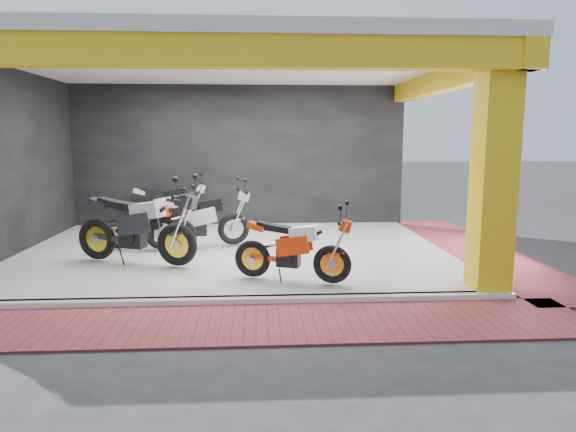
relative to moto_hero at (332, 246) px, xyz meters
name	(u,v)px	position (x,y,z in m)	size (l,w,h in m)	color
ground	(229,283)	(-1.53, 0.50, -0.68)	(80.00, 80.00, 0.00)	#2D2D30
showroom_floor	(234,252)	(-1.53, 2.50, -0.63)	(8.00, 6.00, 0.10)	white
showroom_ceiling	(231,62)	(-1.53, 2.50, 2.92)	(8.40, 6.40, 0.20)	beige
back_wall	(239,157)	(-1.53, 5.60, 1.07)	(8.20, 0.20, 3.50)	black
left_wall	(8,164)	(-5.63, 2.50, 1.07)	(0.20, 6.20, 3.50)	black
corner_column	(494,173)	(2.22, -0.25, 1.07)	(0.50, 0.50, 3.50)	gold
header_beam_front	(220,52)	(-1.53, -0.50, 2.62)	(8.40, 0.30, 0.40)	gold
header_beam_right	(445,80)	(2.47, 2.50, 2.62)	(0.30, 6.40, 0.40)	gold
floor_kerb	(225,301)	(-1.53, -0.52, -0.63)	(8.00, 0.20, 0.10)	white
paver_front	(221,324)	(-1.53, -1.30, -0.67)	(9.00, 1.40, 0.03)	#9B3238
paver_right	(477,250)	(3.27, 2.50, -0.67)	(1.40, 7.00, 0.03)	#9B3238
moto_hero	(332,246)	(0.00, 0.00, 0.00)	(1.91, 0.71, 1.16)	#ED380A
moto_row_a	(176,224)	(-2.41, 1.17, 0.15)	(2.41, 0.89, 1.47)	black
moto_row_b	(233,213)	(-1.55, 2.84, 0.07)	(2.14, 0.79, 1.31)	#B2B4BA
moto_row_c	(181,220)	(-2.51, 2.38, 0.02)	(1.96, 0.73, 1.20)	black
moto_row_d	(193,202)	(-2.61, 5.00, 0.04)	(2.04, 0.75, 1.24)	#B3B5BB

